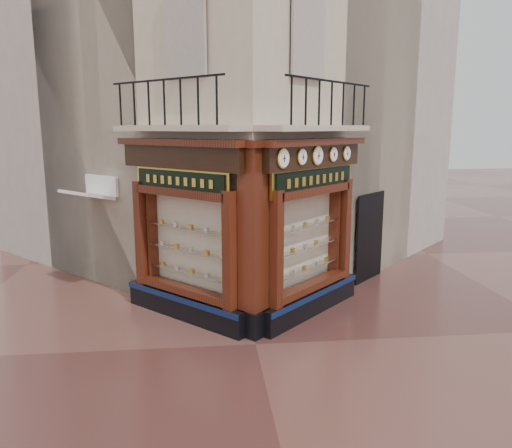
{
  "coord_description": "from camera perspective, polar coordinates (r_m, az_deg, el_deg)",
  "views": [
    {
      "loc": [
        -0.95,
        -9.17,
        4.22
      ],
      "look_at": [
        0.21,
        2.0,
        2.04
      ],
      "focal_mm": 35.0,
      "sensor_mm": 36.0,
      "label": 1
    }
  ],
  "objects": [
    {
      "name": "clock_a",
      "position": [
        9.79,
        3.1,
        7.48
      ],
      "size": [
        0.31,
        0.31,
        0.39
      ],
      "rotation": [
        0.0,
        0.0,
        0.79
      ],
      "color": "gold",
      "rests_on": "ground"
    },
    {
      "name": "signboard_left",
      "position": [
        10.76,
        -8.67,
        4.91
      ],
      "size": [
        2.05,
        2.05,
        0.55
      ],
      "rotation": [
        0.0,
        0.0,
        2.36
      ],
      "color": "gold",
      "rests_on": "ground"
    },
    {
      "name": "corner_pilaster",
      "position": [
        9.98,
        -0.33,
        -2.15
      ],
      "size": [
        0.85,
        0.85,
        3.98
      ],
      "rotation": [
        0.0,
        0.0,
        0.79
      ],
      "color": "black",
      "rests_on": "ground"
    },
    {
      "name": "main_building",
      "position": [
        15.46,
        -2.5,
        17.6
      ],
      "size": [
        11.31,
        11.31,
        12.0
      ],
      "primitive_type": "cube",
      "rotation": [
        0.0,
        0.0,
        0.79
      ],
      "color": "beige",
      "rests_on": "ground"
    },
    {
      "name": "awning",
      "position": [
        13.88,
        -18.15,
        -7.26
      ],
      "size": [
        1.52,
        1.52,
        0.26
      ],
      "primitive_type": null,
      "rotation": [
        0.23,
        0.0,
        2.36
      ],
      "color": "white",
      "rests_on": "ground"
    },
    {
      "name": "shopfront_left",
      "position": [
        10.98,
        -8.2,
        -0.89
      ],
      "size": [
        2.86,
        2.86,
        3.98
      ],
      "rotation": [
        0.0,
        0.0,
        2.36
      ],
      "color": "black",
      "rests_on": "ground"
    },
    {
      "name": "ground",
      "position": [
        10.14,
        -0.04,
        -13.58
      ],
      "size": [
        80.0,
        80.0,
        0.0
      ],
      "primitive_type": "plane",
      "color": "#4C2723",
      "rests_on": "ground"
    },
    {
      "name": "clock_d",
      "position": [
        11.39,
        8.82,
        7.86
      ],
      "size": [
        0.27,
        0.27,
        0.33
      ],
      "rotation": [
        0.0,
        0.0,
        0.79
      ],
      "color": "gold",
      "rests_on": "ground"
    },
    {
      "name": "neighbour_left",
      "position": [
        17.92,
        -11.19,
        14.89
      ],
      "size": [
        11.31,
        11.31,
        11.0
      ],
      "primitive_type": "cube",
      "rotation": [
        0.0,
        0.0,
        0.79
      ],
      "color": "#BBAFA3",
      "rests_on": "ground"
    },
    {
      "name": "signboard_right",
      "position": [
        11.01,
        6.76,
        5.09
      ],
      "size": [
        2.26,
        2.26,
        0.61
      ],
      "rotation": [
        0.0,
        0.0,
        0.79
      ],
      "color": "gold",
      "rests_on": "ground"
    },
    {
      "name": "shopfront_right",
      "position": [
        11.22,
        6.3,
        -0.59
      ],
      "size": [
        2.86,
        2.86,
        3.98
      ],
      "rotation": [
        0.0,
        0.0,
        0.79
      ],
      "color": "black",
      "rests_on": "ground"
    },
    {
      "name": "balcony",
      "position": [
        10.7,
        -0.87,
        10.99
      ],
      "size": [
        5.94,
        2.97,
        1.03
      ],
      "color": "beige",
      "rests_on": "ground"
    },
    {
      "name": "clock_c",
      "position": [
        10.83,
        7.04,
        7.75
      ],
      "size": [
        0.32,
        0.32,
        0.41
      ],
      "rotation": [
        0.0,
        0.0,
        0.79
      ],
      "color": "gold",
      "rests_on": "ground"
    },
    {
      "name": "clock_e",
      "position": [
        11.91,
        10.3,
        7.94
      ],
      "size": [
        0.27,
        0.27,
        0.33
      ],
      "rotation": [
        0.0,
        0.0,
        0.79
      ],
      "color": "gold",
      "rests_on": "ground"
    },
    {
      "name": "clock_b",
      "position": [
        10.33,
        5.27,
        7.63
      ],
      "size": [
        0.27,
        0.27,
        0.34
      ],
      "rotation": [
        0.0,
        0.0,
        0.79
      ],
      "color": "gold",
      "rests_on": "ground"
    },
    {
      "name": "neighbour_right",
      "position": [
        18.18,
        5.11,
        14.99
      ],
      "size": [
        11.31,
        11.31,
        11.0
      ],
      "primitive_type": "cube",
      "rotation": [
        0.0,
        0.0,
        0.79
      ],
      "color": "#BBAFA3",
      "rests_on": "ground"
    }
  ]
}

